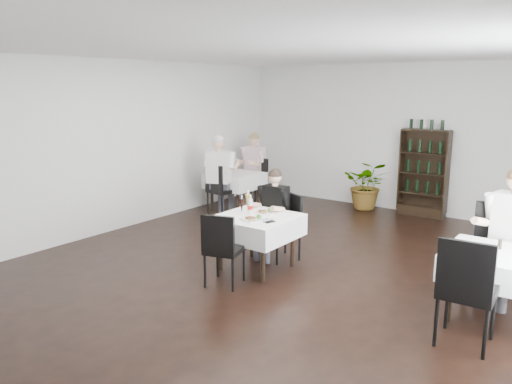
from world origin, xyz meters
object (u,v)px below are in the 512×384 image
wine_shelf (423,174)px  diner_main (272,207)px  potted_tree (367,185)px  main_table (257,226)px

wine_shelf → diner_main: bearing=-104.8°
potted_tree → wine_shelf: bearing=5.9°
wine_shelf → diner_main: wine_shelf is taller
main_table → potted_tree: bearing=92.9°
potted_tree → diner_main: size_ratio=0.76×
main_table → potted_tree: 4.21m
wine_shelf → main_table: bearing=-101.8°
main_table → potted_tree: size_ratio=1.00×
wine_shelf → potted_tree: 1.17m
wine_shelf → diner_main: (-1.00, -3.79, -0.06)m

